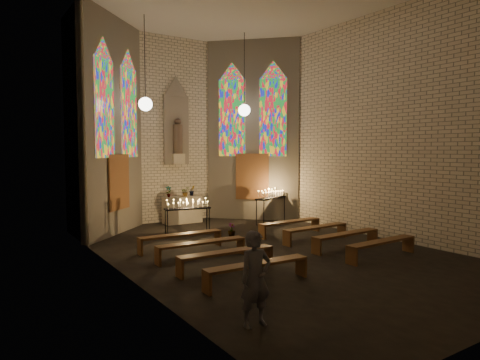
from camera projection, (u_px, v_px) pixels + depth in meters
name	position (u px, v px, depth m)	size (l,w,h in m)	color
floor	(270.00, 251.00, 11.54)	(12.00, 12.00, 0.00)	black
room	(209.00, 120.00, 14.10)	(8.22, 12.43, 7.00)	beige
altar	(182.00, 210.00, 16.06)	(1.40, 0.60, 1.00)	beige
flower_vase_left	(168.00, 191.00, 15.75)	(0.22, 0.15, 0.42)	#4C723F
flower_vase_center	(185.00, 192.00, 15.99)	(0.31, 0.27, 0.35)	#4C723F
flower_vase_right	(192.00, 191.00, 16.29)	(0.21, 0.17, 0.39)	#4C723F
aisle_flower_pot	(232.00, 230.00, 13.55)	(0.24, 0.24, 0.42)	#4C723F
votive_stand_left	(188.00, 206.00, 13.77)	(1.52, 0.59, 1.09)	black
votive_stand_right	(271.00, 195.00, 15.99)	(1.68, 1.00, 1.22)	black
pew_left_0	(181.00, 237.00, 11.70)	(2.36, 0.41, 0.45)	#573418
pew_right_0	(290.00, 223.00, 13.82)	(2.36, 0.41, 0.45)	#573418
pew_left_1	(201.00, 245.00, 10.70)	(2.36, 0.41, 0.45)	#573418
pew_right_1	(316.00, 229.00, 12.82)	(2.36, 0.41, 0.45)	#573418
pew_left_2	(226.00, 254.00, 9.70)	(2.36, 0.41, 0.45)	#573418
pew_right_2	(346.00, 236.00, 11.82)	(2.36, 0.41, 0.45)	#573418
pew_left_3	(257.00, 266.00, 8.70)	(2.36, 0.41, 0.45)	#573418
pew_right_3	(382.00, 244.00, 10.82)	(2.36, 0.41, 0.45)	#573418
visitor	(256.00, 279.00, 6.61)	(0.54, 0.36, 1.49)	#4A4952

